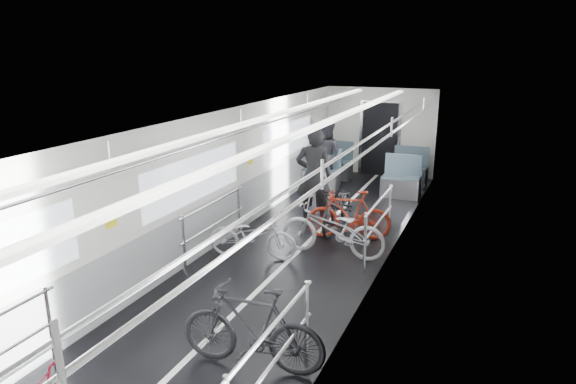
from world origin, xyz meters
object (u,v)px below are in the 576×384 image
at_px(bike_right_far, 349,215).
at_px(person_seated, 326,154).
at_px(bike_aisle, 338,206).
at_px(bike_right_near, 252,328).
at_px(bike_right_mid, 333,229).
at_px(person_standing, 314,176).
at_px(bike_left_far, 253,236).

relative_size(bike_right_far, person_seated, 0.93).
height_order(bike_aisle, person_seated, person_seated).
xyz_separation_m(bike_right_near, bike_right_far, (-0.14, 4.28, -0.03)).
distance_m(bike_right_far, person_seated, 3.69).
distance_m(bike_right_mid, person_standing, 1.76).
relative_size(bike_right_far, bike_aisle, 0.89).
bearing_deg(bike_aisle, bike_right_near, -84.69).
distance_m(bike_left_far, bike_right_near, 3.12).
distance_m(bike_aisle, person_seated, 3.14).
xyz_separation_m(bike_left_far, bike_right_mid, (1.22, 0.60, 0.08)).
xyz_separation_m(bike_left_far, person_standing, (0.35, 2.04, 0.60)).
bearing_deg(bike_right_near, person_seated, -173.05).
distance_m(bike_left_far, person_standing, 2.16).
xyz_separation_m(bike_right_near, bike_right_mid, (-0.17, 3.39, -0.02)).
height_order(bike_right_far, person_seated, person_seated).
distance_m(bike_right_near, bike_right_mid, 3.40).
bearing_deg(bike_left_far, bike_right_far, -49.92).
bearing_deg(bike_left_far, bike_right_near, -163.41).
xyz_separation_m(bike_left_far, person_seated, (-0.32, 4.81, 0.45)).
bearing_deg(bike_left_far, bike_right_mid, -73.76).
bearing_deg(person_seated, bike_right_far, 127.05).
relative_size(bike_left_far, person_standing, 0.76).
height_order(bike_left_far, bike_right_far, bike_right_far).
relative_size(bike_right_mid, bike_aisle, 1.04).
bearing_deg(bike_aisle, bike_right_far, -53.12).
height_order(bike_right_near, person_standing, person_standing).
bearing_deg(bike_right_near, person_standing, -173.62).
height_order(bike_left_far, bike_aisle, bike_aisle).
bearing_deg(person_seated, person_standing, 115.37).
bearing_deg(person_seated, bike_aisle, 124.84).
xyz_separation_m(bike_aisle, person_standing, (-0.55, 0.10, 0.53)).
height_order(bike_left_far, person_standing, person_standing).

